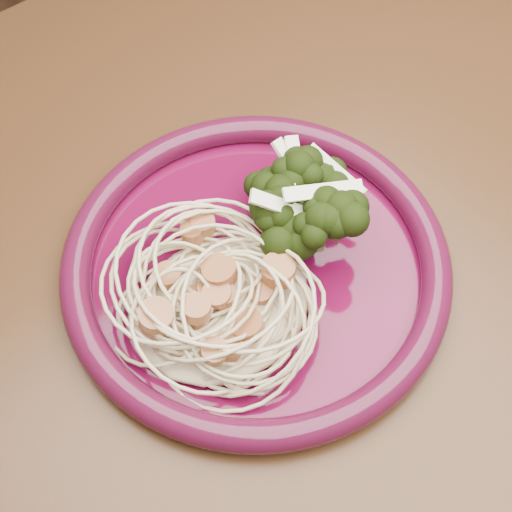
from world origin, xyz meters
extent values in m
plane|color=brown|center=(0.00, 0.00, 0.00)|extent=(3.50, 3.50, 0.00)
cube|color=#472814|center=(0.00, 0.00, 0.73)|extent=(1.20, 0.80, 0.04)
cylinder|color=#472814|center=(0.55, 0.35, 0.35)|extent=(0.06, 0.06, 0.71)
cylinder|color=#4B0624|center=(-0.11, 0.02, 0.75)|extent=(0.34, 0.34, 0.01)
torus|color=#4B0D28|center=(-0.11, 0.02, 0.76)|extent=(0.35, 0.35, 0.02)
ellipsoid|color=beige|center=(-0.15, 0.00, 0.77)|extent=(0.16, 0.15, 0.03)
ellipsoid|color=black|center=(-0.05, 0.03, 0.78)|extent=(0.13, 0.17, 0.05)
camera|label=1|loc=(-0.28, -0.20, 1.20)|focal=50.00mm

